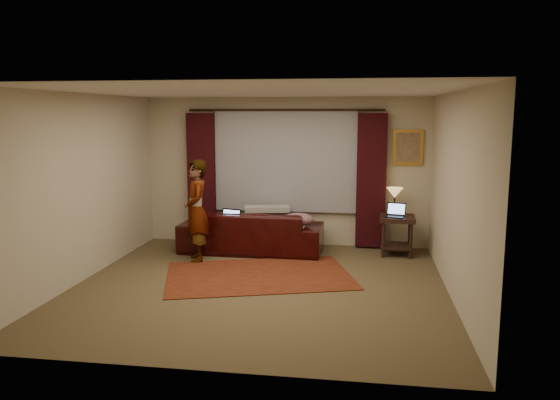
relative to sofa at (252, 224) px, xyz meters
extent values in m
cube|color=brown|center=(0.48, -1.84, -0.49)|extent=(5.00, 5.00, 0.01)
cube|color=silver|center=(0.48, -1.84, 2.12)|extent=(5.00, 5.00, 0.02)
cube|color=beige|center=(0.48, 0.66, 0.82)|extent=(5.00, 0.02, 2.60)
cube|color=beige|center=(0.48, -4.34, 0.82)|extent=(5.00, 0.02, 2.60)
cube|color=beige|center=(-2.02, -1.84, 0.82)|extent=(0.02, 5.00, 2.60)
cube|color=beige|center=(2.98, -1.84, 0.82)|extent=(0.02, 5.00, 2.60)
cube|color=#98989F|center=(0.48, 0.60, 1.02)|extent=(2.50, 0.05, 1.80)
cube|color=black|center=(-1.02, 0.55, 0.70)|extent=(0.50, 0.14, 2.30)
cube|color=black|center=(1.98, 0.55, 0.70)|extent=(0.50, 0.14, 2.30)
cylinder|color=#311F10|center=(0.48, 0.55, 1.90)|extent=(0.04, 0.04, 3.40)
cube|color=gold|center=(2.58, 0.63, 1.27)|extent=(0.50, 0.04, 0.60)
imported|color=black|center=(0.00, 0.00, 0.00)|extent=(2.40, 1.08, 0.96)
cube|color=#9E9D98|center=(0.22, 0.24, 0.48)|extent=(0.80, 0.44, 0.09)
ellipsoid|color=#865A62|center=(0.81, -0.10, 0.11)|extent=(0.53, 0.41, 0.21)
cube|color=#622713|center=(0.38, -1.36, -0.47)|extent=(3.02, 2.45, 0.01)
cube|color=black|center=(2.42, 0.14, -0.15)|extent=(0.59, 0.59, 0.65)
imported|color=#9E9D98|center=(-0.74, -0.70, 0.33)|extent=(0.62, 0.62, 1.61)
camera|label=1|loc=(1.83, -8.85, 1.84)|focal=35.00mm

